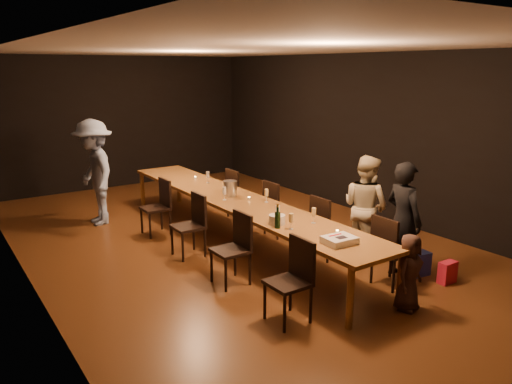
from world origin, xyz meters
TOP-DOWN VIEW (x-y plane):
  - ground at (0.00, 0.00)m, footprint 10.00×10.00m
  - room_shell at (0.00, 0.00)m, footprint 6.04×10.04m
  - table at (0.00, 0.00)m, footprint 0.90×6.00m
  - chair_right_0 at (0.85, -2.40)m, footprint 0.42×0.42m
  - chair_right_1 at (0.85, -1.20)m, footprint 0.42×0.42m
  - chair_right_2 at (0.85, 0.00)m, footprint 0.42×0.42m
  - chair_right_3 at (0.85, 1.20)m, footprint 0.42×0.42m
  - chair_left_0 at (-0.85, -2.40)m, footprint 0.42×0.42m
  - chair_left_1 at (-0.85, -1.20)m, footprint 0.42×0.42m
  - chair_left_2 at (-0.85, 0.00)m, footprint 0.42×0.42m
  - chair_left_3 at (-0.85, 1.20)m, footprint 0.42×0.42m
  - woman_birthday at (1.15, -2.28)m, footprint 0.41×0.60m
  - woman_tan at (1.30, -1.46)m, footprint 0.66×0.80m
  - man_blue at (-1.47, 2.35)m, footprint 0.74×1.24m
  - child at (0.47, -2.95)m, footprint 0.50×0.39m
  - gift_bag_red at (1.49, -2.78)m, footprint 0.25×0.14m
  - gift_bag_blue at (1.41, -2.40)m, footprint 0.28×0.20m
  - birthday_cake at (-0.09, -2.39)m, footprint 0.38×0.31m
  - plate_stack at (-0.25, -1.38)m, footprint 0.22×0.22m
  - champagne_bottle at (-0.34, -1.52)m, footprint 0.09×0.09m
  - ice_bucket at (0.02, 0.23)m, footprint 0.25×0.25m
  - wineglass_0 at (-0.23, -1.66)m, footprint 0.06×0.06m
  - wineglass_1 at (0.17, -1.62)m, footprint 0.06×0.06m
  - wineglass_2 at (-0.15, -1.27)m, footprint 0.06×0.06m
  - wineglass_3 at (0.27, -0.43)m, footprint 0.06×0.06m
  - wineglass_4 at (-0.19, 0.04)m, footprint 0.06×0.06m
  - wineglass_5 at (0.17, 1.21)m, footprint 0.06×0.06m
  - tealight_near at (0.15, -2.10)m, footprint 0.05×0.05m
  - tealight_mid at (0.15, -0.13)m, footprint 0.05×0.05m
  - tealight_far at (0.15, 1.67)m, footprint 0.05×0.05m

SIDE VIEW (x-z plane):
  - ground at x=0.00m, z-range 0.00..0.00m
  - gift_bag_red at x=1.49m, z-range 0.00..0.29m
  - gift_bag_blue at x=1.41m, z-range 0.00..0.32m
  - child at x=0.47m, z-range 0.00..0.91m
  - chair_right_0 at x=0.85m, z-range 0.00..0.93m
  - chair_right_1 at x=0.85m, z-range 0.00..0.93m
  - chair_right_2 at x=0.85m, z-range 0.00..0.93m
  - chair_right_3 at x=0.85m, z-range 0.00..0.93m
  - chair_left_0 at x=-0.85m, z-range 0.00..0.93m
  - chair_left_1 at x=-0.85m, z-range 0.00..0.93m
  - chair_left_2 at x=-0.85m, z-range 0.00..0.93m
  - chair_left_3 at x=-0.85m, z-range 0.00..0.93m
  - table at x=0.00m, z-range 0.33..1.08m
  - woman_tan at x=1.30m, z-range 0.00..1.52m
  - tealight_near at x=0.15m, z-range 0.75..0.78m
  - tealight_mid at x=0.15m, z-range 0.75..0.78m
  - tealight_far at x=0.15m, z-range 0.75..0.78m
  - woman_birthday at x=1.15m, z-range 0.00..1.57m
  - birthday_cake at x=-0.09m, z-range 0.75..0.83m
  - plate_stack at x=-0.25m, z-range 0.75..0.87m
  - wineglass_0 at x=-0.23m, z-range 0.75..0.96m
  - wineglass_1 at x=0.17m, z-range 0.75..0.96m
  - wineglass_2 at x=-0.15m, z-range 0.75..0.96m
  - wineglass_3 at x=0.27m, z-range 0.75..0.96m
  - wineglass_4 at x=-0.19m, z-range 0.75..0.96m
  - wineglass_5 at x=0.17m, z-range 0.75..0.96m
  - ice_bucket at x=0.02m, z-range 0.75..0.99m
  - champagne_bottle at x=-0.34m, z-range 0.75..1.06m
  - man_blue at x=-1.47m, z-range 0.00..1.87m
  - room_shell at x=0.00m, z-range 0.57..3.59m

